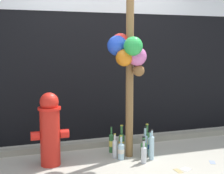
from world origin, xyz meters
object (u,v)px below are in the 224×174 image
bottle_0 (150,146)px  bottle_7 (152,147)px  bottle_9 (121,150)px  bottle_8 (144,149)px  bottle_3 (144,154)px  bottle_5 (145,143)px  bottle_4 (122,143)px  fire_hydrant (50,129)px  memorial_post (128,36)px  bottle_2 (111,142)px  bottle_1 (147,140)px  bottle_6 (115,148)px

bottle_0 → bottle_7: bearing=-107.3°
bottle_9 → bottle_8: bearing=-7.1°
bottle_0 → bottle_7: 0.13m
bottle_3 → bottle_5: (0.15, 0.31, 0.03)m
bottle_4 → bottle_9: (-0.07, -0.17, -0.04)m
bottle_9 → fire_hydrant: bearing=174.3°
bottle_0 → fire_hydrant: bearing=176.0°
memorial_post → bottle_5: (0.28, 0.06, -1.41)m
fire_hydrant → bottle_9: (0.88, -0.09, -0.33)m
bottle_0 → bottle_7: size_ratio=0.85×
bottle_0 → bottle_8: bearing=-162.8°
memorial_post → bottle_8: size_ratio=10.30×
bottle_7 → bottle_2: bearing=134.1°
bottle_1 → fire_hydrant: bearing=-173.3°
memorial_post → bottle_5: 1.44m
memorial_post → bottle_5: size_ratio=7.95×
bottle_3 → bottle_8: bearing=66.9°
fire_hydrant → bottle_4: (0.95, 0.09, -0.29)m
bottle_4 → bottle_3: bearing=-67.7°
bottle_0 → bottle_2: bottle_2 is taller
bottle_0 → bottle_7: (-0.04, -0.12, 0.03)m
bottle_2 → bottle_5: 0.45m
bottle_3 → bottle_5: 0.35m
bottle_4 → bottle_6: bearing=-141.8°
bottle_2 → bottle_6: (-0.03, -0.22, -0.01)m
memorial_post → bottle_2: 1.45m
bottle_4 → bottle_5: bearing=-11.8°
bottle_2 → memorial_post: bearing=-61.3°
bottle_2 → bottle_8: bearing=-45.0°
bottle_1 → bottle_2: bottle_1 is taller
bottle_5 → bottle_0: bearing=-75.6°
fire_hydrant → bottle_2: (0.84, 0.21, -0.31)m
fire_hydrant → bottle_9: size_ratio=2.83×
bottle_1 → bottle_5: 0.16m
bottle_7 → bottle_0: bearing=72.7°
bottle_5 → bottle_7: (-0.01, -0.23, 0.02)m
bottle_2 → bottle_4: size_ratio=0.91×
bottle_3 → bottle_4: 0.41m
bottle_4 → bottle_6: size_ratio=1.24×
fire_hydrant → bottle_2: bearing=13.8°
fire_hydrant → bottle_0: fire_hydrant is taller
bottle_9 → bottle_1: bearing=27.7°
bottle_6 → bottle_8: bottle_6 is taller
bottle_1 → bottle_4: 0.40m
bottle_7 → bottle_1: bearing=75.2°
bottle_2 → bottle_6: size_ratio=1.12×
bottle_2 → bottle_8: 0.47m
memorial_post → bottle_6: bearing=171.0°
bottle_1 → bottle_4: bottle_4 is taller
bottle_4 → bottle_7: bottle_4 is taller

